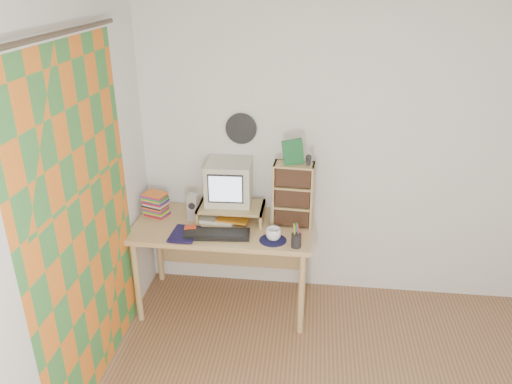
% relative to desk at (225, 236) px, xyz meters
% --- Properties ---
extents(back_wall, '(3.50, 0.00, 3.50)m').
position_rel_desk_xyz_m(back_wall, '(1.03, 0.31, 0.63)').
color(back_wall, silver).
rests_on(back_wall, floor).
extents(left_wall, '(0.00, 3.50, 3.50)m').
position_rel_desk_xyz_m(left_wall, '(-0.72, -1.44, 0.63)').
color(left_wall, silver).
rests_on(left_wall, floor).
extents(curtain, '(0.00, 2.20, 2.20)m').
position_rel_desk_xyz_m(curtain, '(-0.68, -0.96, 0.53)').
color(curtain, orange).
rests_on(curtain, left_wall).
extents(wall_disc, '(0.25, 0.02, 0.25)m').
position_rel_desk_xyz_m(wall_disc, '(0.10, 0.29, 0.81)').
color(wall_disc, black).
rests_on(wall_disc, back_wall).
extents(desk, '(1.40, 0.70, 0.75)m').
position_rel_desk_xyz_m(desk, '(0.00, 0.00, 0.00)').
color(desk, tan).
rests_on(desk, floor).
extents(monitor_riser, '(0.52, 0.30, 0.12)m').
position_rel_desk_xyz_m(monitor_riser, '(0.05, 0.04, 0.23)').
color(monitor_riser, tan).
rests_on(monitor_riser, desk).
extents(crt_monitor, '(0.37, 0.37, 0.33)m').
position_rel_desk_xyz_m(crt_monitor, '(0.02, 0.09, 0.42)').
color(crt_monitor, beige).
rests_on(crt_monitor, monitor_riser).
extents(speaker_left, '(0.09, 0.09, 0.22)m').
position_rel_desk_xyz_m(speaker_left, '(-0.25, -0.01, 0.24)').
color(speaker_left, '#B8B7BC').
rests_on(speaker_left, desk).
extents(speaker_right, '(0.07, 0.07, 0.18)m').
position_rel_desk_xyz_m(speaker_right, '(0.40, 0.01, 0.22)').
color(speaker_right, '#B8B7BC').
rests_on(speaker_right, desk).
extents(keyboard, '(0.50, 0.21, 0.03)m').
position_rel_desk_xyz_m(keyboard, '(-0.01, -0.25, 0.15)').
color(keyboard, black).
rests_on(keyboard, desk).
extents(dvd_stack, '(0.21, 0.18, 0.25)m').
position_rel_desk_xyz_m(dvd_stack, '(-0.57, 0.04, 0.26)').
color(dvd_stack, brown).
rests_on(dvd_stack, desk).
extents(cd_rack, '(0.31, 0.18, 0.51)m').
position_rel_desk_xyz_m(cd_rack, '(0.54, 0.01, 0.39)').
color(cd_rack, tan).
rests_on(cd_rack, desk).
extents(mug, '(0.14, 0.14, 0.09)m').
position_rel_desk_xyz_m(mug, '(0.41, -0.25, 0.18)').
color(mug, white).
rests_on(mug, desk).
extents(diary, '(0.24, 0.19, 0.05)m').
position_rel_desk_xyz_m(diary, '(-0.36, -0.27, 0.16)').
color(diary, '#130F38').
rests_on(diary, desk).
extents(mousepad, '(0.22, 0.22, 0.00)m').
position_rel_desk_xyz_m(mousepad, '(0.41, -0.27, 0.14)').
color(mousepad, black).
rests_on(mousepad, desk).
extents(pen_cup, '(0.08, 0.08, 0.15)m').
position_rel_desk_xyz_m(pen_cup, '(0.59, -0.34, 0.21)').
color(pen_cup, black).
rests_on(pen_cup, desk).
extents(papers, '(0.32, 0.25, 0.04)m').
position_rel_desk_xyz_m(papers, '(-0.00, 0.02, 0.15)').
color(papers, silver).
rests_on(papers, desk).
extents(red_box, '(0.10, 0.07, 0.04)m').
position_rel_desk_xyz_m(red_box, '(-0.23, -0.21, 0.16)').
color(red_box, red).
rests_on(red_box, desk).
extents(game_box, '(0.15, 0.07, 0.19)m').
position_rel_desk_xyz_m(game_box, '(0.53, -0.01, 0.74)').
color(game_box, '#1A5C2F').
rests_on(game_box, cd_rack).
extents(webcam, '(0.05, 0.05, 0.08)m').
position_rel_desk_xyz_m(webcam, '(0.65, 0.00, 0.68)').
color(webcam, black).
rests_on(webcam, cd_rack).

